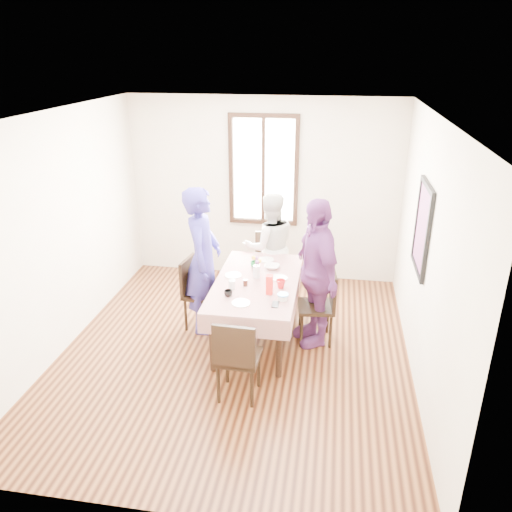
{
  "coord_description": "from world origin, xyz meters",
  "views": [
    {
      "loc": [
        1.05,
        -4.89,
        3.3
      ],
      "look_at": [
        0.2,
        0.33,
        1.1
      ],
      "focal_mm": 35.19,
      "sensor_mm": 36.0,
      "label": 1
    }
  ],
  "objects_px": {
    "chair_left": "(203,294)",
    "person_far": "(269,246)",
    "person_right": "(316,273)",
    "dining_table": "(257,310)",
    "chair_far": "(269,267)",
    "chair_right": "(316,306)",
    "chair_near": "(239,357)",
    "person_left": "(203,260)"
  },
  "relations": [
    {
      "from": "chair_left",
      "to": "person_far",
      "type": "bearing_deg",
      "value": 152.02
    },
    {
      "from": "dining_table",
      "to": "chair_right",
      "type": "xyz_separation_m",
      "value": [
        0.71,
        0.05,
        0.08
      ]
    },
    {
      "from": "dining_table",
      "to": "chair_left",
      "type": "xyz_separation_m",
      "value": [
        -0.71,
        0.15,
        0.08
      ]
    },
    {
      "from": "chair_left",
      "to": "chair_near",
      "type": "relative_size",
      "value": 1.0
    },
    {
      "from": "chair_left",
      "to": "chair_right",
      "type": "distance_m",
      "value": 1.42
    },
    {
      "from": "chair_far",
      "to": "dining_table",
      "type": "bearing_deg",
      "value": 84.13
    },
    {
      "from": "chair_near",
      "to": "person_left",
      "type": "bearing_deg",
      "value": 120.72
    },
    {
      "from": "chair_right",
      "to": "chair_near",
      "type": "height_order",
      "value": "same"
    },
    {
      "from": "person_far",
      "to": "person_right",
      "type": "bearing_deg",
      "value": 103.47
    },
    {
      "from": "chair_left",
      "to": "person_far",
      "type": "height_order",
      "value": "person_far"
    },
    {
      "from": "person_left",
      "to": "chair_right",
      "type": "bearing_deg",
      "value": -97.24
    },
    {
      "from": "chair_left",
      "to": "chair_right",
      "type": "bearing_deg",
      "value": 94.47
    },
    {
      "from": "dining_table",
      "to": "person_left",
      "type": "distance_m",
      "value": 0.89
    },
    {
      "from": "chair_near",
      "to": "person_far",
      "type": "bearing_deg",
      "value": 92.46
    },
    {
      "from": "person_right",
      "to": "chair_left",
      "type": "bearing_deg",
      "value": -117.89
    },
    {
      "from": "dining_table",
      "to": "chair_far",
      "type": "bearing_deg",
      "value": 90.0
    },
    {
      "from": "chair_left",
      "to": "chair_right",
      "type": "xyz_separation_m",
      "value": [
        1.41,
        -0.1,
        0.0
      ]
    },
    {
      "from": "chair_right",
      "to": "person_right",
      "type": "xyz_separation_m",
      "value": [
        -0.02,
        -0.0,
        0.44
      ]
    },
    {
      "from": "dining_table",
      "to": "chair_near",
      "type": "xyz_separation_m",
      "value": [
        0.0,
        -1.12,
        0.08
      ]
    },
    {
      "from": "chair_right",
      "to": "person_right",
      "type": "relative_size",
      "value": 0.51
    },
    {
      "from": "dining_table",
      "to": "person_left",
      "type": "height_order",
      "value": "person_left"
    },
    {
      "from": "dining_table",
      "to": "person_far",
      "type": "distance_m",
      "value": 1.17
    },
    {
      "from": "dining_table",
      "to": "person_far",
      "type": "height_order",
      "value": "person_far"
    },
    {
      "from": "chair_left",
      "to": "chair_far",
      "type": "bearing_deg",
      "value": 152.6
    },
    {
      "from": "dining_table",
      "to": "person_far",
      "type": "bearing_deg",
      "value": 90.0
    },
    {
      "from": "person_left",
      "to": "person_far",
      "type": "xyz_separation_m",
      "value": [
        0.69,
        0.95,
        -0.15
      ]
    },
    {
      "from": "chair_left",
      "to": "person_left",
      "type": "distance_m",
      "value": 0.46
    },
    {
      "from": "dining_table",
      "to": "chair_left",
      "type": "height_order",
      "value": "chair_left"
    },
    {
      "from": "person_left",
      "to": "dining_table",
      "type": "bearing_deg",
      "value": -105.62
    },
    {
      "from": "person_left",
      "to": "person_right",
      "type": "bearing_deg",
      "value": -97.3
    },
    {
      "from": "chair_right",
      "to": "chair_near",
      "type": "relative_size",
      "value": 1.0
    },
    {
      "from": "chair_right",
      "to": "person_left",
      "type": "distance_m",
      "value": 1.47
    },
    {
      "from": "chair_left",
      "to": "chair_far",
      "type": "distance_m",
      "value": 1.2
    },
    {
      "from": "dining_table",
      "to": "chair_right",
      "type": "distance_m",
      "value": 0.71
    },
    {
      "from": "chair_left",
      "to": "person_far",
      "type": "xyz_separation_m",
      "value": [
        0.71,
        0.95,
        0.31
      ]
    },
    {
      "from": "chair_left",
      "to": "person_right",
      "type": "bearing_deg",
      "value": 94.41
    },
    {
      "from": "dining_table",
      "to": "chair_far",
      "type": "distance_m",
      "value": 1.13
    },
    {
      "from": "dining_table",
      "to": "chair_right",
      "type": "bearing_deg",
      "value": 4.14
    },
    {
      "from": "chair_right",
      "to": "chair_far",
      "type": "height_order",
      "value": "same"
    },
    {
      "from": "chair_right",
      "to": "person_right",
      "type": "bearing_deg",
      "value": 83.11
    },
    {
      "from": "chair_near",
      "to": "person_right",
      "type": "height_order",
      "value": "person_right"
    },
    {
      "from": "person_left",
      "to": "person_far",
      "type": "relative_size",
      "value": 1.19
    }
  ]
}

